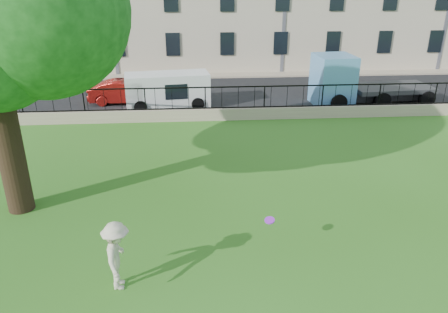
{
  "coord_description": "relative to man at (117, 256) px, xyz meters",
  "views": [
    {
      "loc": [
        -0.61,
        -9.29,
        7.08
      ],
      "look_at": [
        0.32,
        3.5,
        1.58
      ],
      "focal_mm": 35.0,
      "sensor_mm": 36.0,
      "label": 1
    }
  ],
  "objects": [
    {
      "name": "street",
      "position": [
        2.5,
        17.32,
        -0.88
      ],
      "size": [
        60.0,
        9.0,
        0.01
      ],
      "primitive_type": "cube",
      "color": "black",
      "rests_on": "ground"
    },
    {
      "name": "man",
      "position": [
        0.0,
        0.0,
        0.0
      ],
      "size": [
        0.71,
        1.17,
        1.76
      ],
      "primitive_type": "imported",
      "rotation": [
        0.0,
        0.0,
        1.62
      ],
      "color": "beige",
      "rests_on": "ground"
    },
    {
      "name": "sidewalk",
      "position": [
        2.5,
        22.52,
        -0.82
      ],
      "size": [
        60.0,
        1.4,
        0.12
      ],
      "primitive_type": "cube",
      "color": "gray",
      "rests_on": "ground"
    },
    {
      "name": "frisbee",
      "position": [
        3.8,
        1.06,
        0.16
      ],
      "size": [
        0.31,
        0.3,
        0.12
      ],
      "primitive_type": "cylinder",
      "rotation": [
        0.21,
        -0.14,
        0.12
      ],
      "color": "purple"
    },
    {
      "name": "iron_railing",
      "position": [
        2.5,
        12.62,
        0.27
      ],
      "size": [
        50.0,
        0.05,
        1.13
      ],
      "color": "black",
      "rests_on": "retaining_wall"
    },
    {
      "name": "blue_truck",
      "position": [
        12.02,
        15.02,
        0.52
      ],
      "size": [
        6.81,
        2.82,
        2.79
      ],
      "primitive_type": "cube",
      "rotation": [
        0.0,
        0.0,
        0.07
      ],
      "color": "#5996D1",
      "rests_on": "street"
    },
    {
      "name": "red_sedan",
      "position": [
        -2.0,
        16.02,
        -0.22
      ],
      "size": [
        4.01,
        1.4,
        1.32
      ],
      "primitive_type": "imported",
      "rotation": [
        0.0,
        0.0,
        1.57
      ],
      "color": "maroon",
      "rests_on": "street"
    },
    {
      "name": "ground",
      "position": [
        2.5,
        0.62,
        -0.88
      ],
      "size": [
        120.0,
        120.0,
        0.0
      ],
      "primitive_type": "plane",
      "color": "#2D6117",
      "rests_on": "ground"
    },
    {
      "name": "retaining_wall",
      "position": [
        2.5,
        12.62,
        -0.58
      ],
      "size": [
        50.0,
        0.4,
        0.6
      ],
      "primitive_type": "cube",
      "color": "gray",
      "rests_on": "ground"
    },
    {
      "name": "white_van",
      "position": [
        0.5,
        15.02,
        0.07
      ],
      "size": [
        4.72,
        2.33,
        1.9
      ],
      "primitive_type": "cube",
      "rotation": [
        0.0,
        0.0,
        0.13
      ],
      "color": "white",
      "rests_on": "street"
    }
  ]
}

